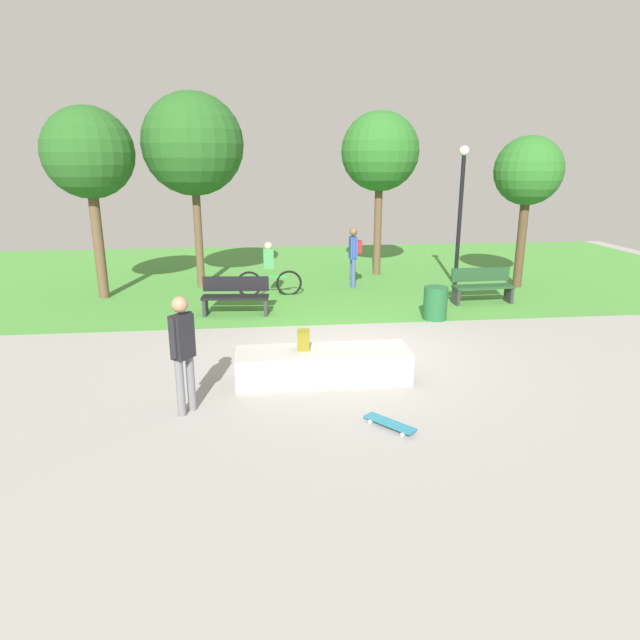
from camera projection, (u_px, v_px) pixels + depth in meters
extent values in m
plane|color=gray|center=(355.00, 352.00, 10.73)|extent=(28.00, 28.00, 0.00)
cube|color=#478C38|center=(314.00, 273.00, 18.32)|extent=(26.60, 12.09, 0.01)
cube|color=#A8A59E|center=(323.00, 365.00, 9.28)|extent=(2.93, 0.84, 0.55)
cube|color=olive|center=(303.00, 340.00, 9.21)|extent=(0.23, 0.30, 0.32)
cylinder|color=slate|center=(180.00, 388.00, 7.96)|extent=(0.12, 0.12, 0.87)
cylinder|color=slate|center=(191.00, 383.00, 8.15)|extent=(0.12, 0.12, 0.87)
cube|color=black|center=(182.00, 336.00, 7.84)|extent=(0.35, 0.38, 0.65)
cylinder|color=black|center=(173.00, 338.00, 7.69)|extent=(0.09, 0.09, 0.60)
cylinder|color=black|center=(190.00, 332.00, 7.98)|extent=(0.09, 0.09, 0.60)
sphere|color=#9E7556|center=(180.00, 305.00, 7.71)|extent=(0.23, 0.23, 0.23)
cube|color=teal|center=(390.00, 423.00, 7.70)|extent=(0.67, 0.74, 0.02)
cylinder|color=silver|center=(409.00, 430.00, 7.58)|extent=(0.06, 0.06, 0.06)
cylinder|color=silver|center=(403.00, 434.00, 7.47)|extent=(0.06, 0.06, 0.06)
cylinder|color=silver|center=(377.00, 418.00, 7.95)|extent=(0.06, 0.06, 0.06)
cylinder|color=silver|center=(370.00, 421.00, 7.84)|extent=(0.06, 0.06, 0.06)
cube|color=black|center=(235.00, 297.00, 13.21)|extent=(1.63, 0.58, 0.06)
cube|color=black|center=(236.00, 284.00, 13.34)|extent=(1.60, 0.20, 0.36)
cube|color=#2D2D33|center=(266.00, 306.00, 13.29)|extent=(0.11, 0.40, 0.45)
cube|color=#2D2D33|center=(205.00, 306.00, 13.25)|extent=(0.11, 0.40, 0.45)
cube|color=#1E4223|center=(483.00, 287.00, 14.31)|extent=(1.62, 0.51, 0.06)
cube|color=#1E4223|center=(480.00, 274.00, 14.44)|extent=(1.60, 0.13, 0.36)
cube|color=#2D2D33|center=(509.00, 294.00, 14.48)|extent=(0.10, 0.40, 0.45)
cube|color=#2D2D33|center=(456.00, 296.00, 14.26)|extent=(0.10, 0.40, 0.45)
cylinder|color=brown|center=(378.00, 226.00, 17.68)|extent=(0.24, 0.24, 3.17)
sphere|color=#286623|center=(380.00, 151.00, 17.03)|extent=(2.43, 2.43, 2.43)
cylinder|color=brown|center=(98.00, 241.00, 14.60)|extent=(0.27, 0.27, 3.12)
sphere|color=#23561E|center=(88.00, 153.00, 13.97)|extent=(2.31, 2.31, 2.31)
cylinder|color=brown|center=(198.00, 233.00, 15.88)|extent=(0.23, 0.23, 3.21)
sphere|color=#23561E|center=(193.00, 144.00, 15.19)|extent=(2.81, 2.81, 2.81)
cylinder|color=#4C3823|center=(521.00, 240.00, 15.95)|extent=(0.26, 0.26, 2.77)
sphere|color=#286623|center=(528.00, 171.00, 15.40)|extent=(1.92, 1.92, 1.92)
cylinder|color=black|center=(459.00, 222.00, 16.07)|extent=(0.12, 0.12, 3.77)
sphere|color=silver|center=(464.00, 151.00, 15.51)|extent=(0.28, 0.28, 0.28)
cylinder|color=#1E592D|center=(435.00, 303.00, 12.89)|extent=(0.56, 0.56, 0.78)
cylinder|color=#3F5184|center=(353.00, 274.00, 16.03)|extent=(0.12, 0.12, 0.86)
cylinder|color=#3F5184|center=(352.00, 272.00, 16.24)|extent=(0.12, 0.12, 0.86)
cube|color=#2D4799|center=(353.00, 248.00, 15.93)|extent=(0.21, 0.32, 0.64)
cylinder|color=#2D4799|center=(354.00, 248.00, 15.76)|extent=(0.09, 0.09, 0.59)
cylinder|color=#2D4799|center=(352.00, 246.00, 16.08)|extent=(0.09, 0.09, 0.59)
sphere|color=brown|center=(353.00, 232.00, 15.80)|extent=(0.23, 0.23, 0.23)
cube|color=maroon|center=(359.00, 247.00, 15.94)|extent=(0.17, 0.26, 0.36)
torus|color=black|center=(249.00, 284.00, 15.16)|extent=(0.72, 0.07, 0.72)
torus|color=black|center=(289.00, 283.00, 15.27)|extent=(0.72, 0.07, 0.72)
cube|color=#338C3F|center=(269.00, 277.00, 15.16)|extent=(0.99, 0.05, 0.08)
cube|color=#3F8C4C|center=(269.00, 259.00, 15.02)|extent=(0.28, 0.18, 0.56)
sphere|color=tan|center=(268.00, 246.00, 14.92)|extent=(0.22, 0.22, 0.22)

